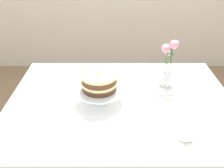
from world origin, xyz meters
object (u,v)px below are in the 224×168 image
at_px(dining_table, 120,113).
at_px(cake_stand, 99,91).
at_px(flower_vase, 167,67).
at_px(layer_cake, 99,81).
at_px(teacup, 185,135).

distance_m(dining_table, cake_stand, 0.22).
distance_m(dining_table, flower_vase, 0.43).
height_order(cake_stand, flower_vase, flower_vase).
relative_size(cake_stand, layer_cake, 1.35).
xyz_separation_m(dining_table, cake_stand, (-0.13, -0.00, 0.17)).
xyz_separation_m(cake_stand, teacup, (0.44, -0.31, -0.06)).
distance_m(cake_stand, layer_cake, 0.07).
bearing_deg(dining_table, layer_cake, -179.17).
bearing_deg(dining_table, cake_stand, -179.20).
xyz_separation_m(dining_table, layer_cake, (-0.13, -0.00, 0.24)).
xyz_separation_m(flower_vase, teacup, (0.00, -0.50, -0.12)).
bearing_deg(layer_cake, dining_table, 0.83).
distance_m(layer_cake, flower_vase, 0.48).
height_order(cake_stand, teacup, cake_stand).
bearing_deg(flower_vase, dining_table, -148.88).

